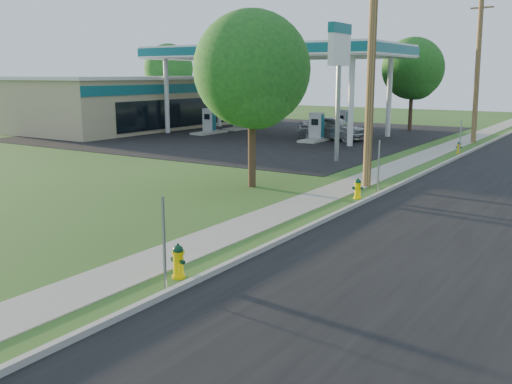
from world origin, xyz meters
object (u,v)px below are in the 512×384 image
Objects in this scene: fuel_pump_sw at (239,121)px; tree_lot at (414,71)px; tree_verge at (253,74)px; fuel_pump_se at (342,126)px; fuel_pump_ne at (316,130)px; utility_pole_far at (478,68)px; fuel_pump_nw at (209,124)px; tree_back at (169,70)px; hydrant_far at (459,148)px; car_silver at (333,128)px; hydrant_mid at (358,188)px; price_pylon at (339,53)px; hydrant_near at (178,261)px; utility_pole_mid at (371,59)px.

tree_lot reaches higher than fuel_pump_sw.
fuel_pump_se is at bearing 104.80° from tree_verge.
utility_pole_far is at bearing 29.33° from fuel_pump_ne.
fuel_pump_nw is (-17.90, -5.00, -4.08)m from utility_pole_far.
tree_back is at bearing 170.30° from utility_pole_far.
fuel_pump_se reaches higher than hydrant_far.
car_silver is at bearing 71.45° from fuel_pump_ne.
hydrant_mid is (4.32, 0.26, -4.03)m from tree_verge.
price_pylon is 18.80m from hydrant_near.
fuel_pump_se is 0.44× the size of tree_lot.
hydrant_near is at bearing -71.97° from fuel_pump_se.
tree_back reaches higher than hydrant_mid.
hydrant_near is (18.46, -25.05, -0.34)m from fuel_pump_nw.
fuel_pump_nw is at bearing -164.39° from utility_pole_far.
fuel_pump_se is at bearing 0.00° from fuel_pump_sw.
fuel_pump_sw is 9.00m from fuel_pump_se.
price_pylon is (5.00, -11.50, 4.71)m from fuel_pump_se.
fuel_pump_sw is 0.47× the size of tree_verge.
fuel_pump_se is at bearing 152.16° from hydrant_far.
utility_pole_far is at bearing -41.60° from tree_lot.
utility_pole_far is 1.31× the size of tree_lot.
tree_back reaches higher than car_silver.
fuel_pump_nw is 0.47× the size of price_pylon.
tree_lot is (-5.81, 5.16, -0.15)m from utility_pole_far.
price_pylon is at bearing -125.02° from hydrant_far.
hydrant_mid is 19.03m from car_silver.
fuel_pump_sw is 19.21m from hydrant_far.
utility_pole_far is 2.97× the size of fuel_pump_ne.
fuel_pump_nw is at bearing -139.94° from tree_lot.
price_pylon reaches higher than hydrant_far.
utility_pole_far is 7.78m from tree_lot.
tree_verge is 15.70m from hydrant_far.
tree_lot is (12.09, 10.16, 3.93)m from fuel_pump_nw.
tree_lot is at bearing 104.13° from hydrant_mid.
tree_verge is (5.17, -15.56, 3.67)m from fuel_pump_ne.
tree_lot is at bearing 138.40° from utility_pole_far.
fuel_pump_ne is at bearing 0.00° from fuel_pump_nw.
utility_pole_far is 18.39m from fuel_pump_sw.
hydrant_far is at bearing -99.47° from car_silver.
fuel_pump_sw is at bearing -176.80° from utility_pole_far.
tree_verge is at bearing -75.20° from fuel_pump_se.
fuel_pump_nw is at bearing 140.41° from hydrant_mid.
tree_back is 47.46m from hydrant_near.
fuel_pump_nw is at bearing 132.33° from tree_verge.
fuel_pump_ne and fuel_pump_se have the same top height.
tree_back is at bearing 146.59° from price_pylon.
utility_pole_far reaches higher than tree_lot.
utility_pole_mid is at bearing -93.02° from hydrant_far.
utility_pole_mid is 1.44× the size of tree_verge.
tree_verge is 1.42× the size of car_silver.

